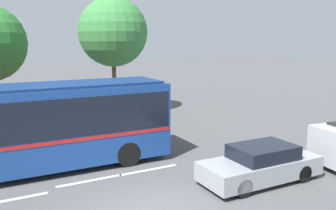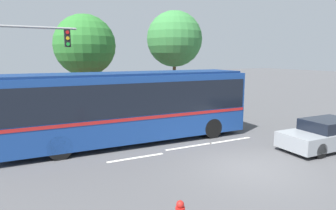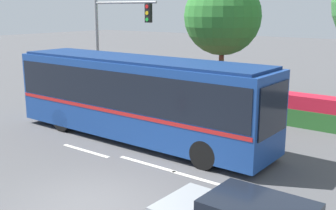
% 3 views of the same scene
% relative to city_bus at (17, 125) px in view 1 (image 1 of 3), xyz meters
% --- Properties ---
extents(city_bus, '(11.62, 2.62, 3.33)m').
position_rel_city_bus_xyz_m(city_bus, '(0.00, 0.00, 0.00)').
color(city_bus, navy).
rests_on(city_bus, ground).
extents(sedan_foreground, '(4.45, 1.80, 1.32)m').
position_rel_city_bus_xyz_m(sedan_foreground, '(7.46, -4.83, -1.27)').
color(sedan_foreground, gray).
rests_on(sedan_foreground, ground).
extents(flowering_hedge, '(10.80, 1.01, 1.43)m').
position_rel_city_bus_xyz_m(flowering_hedge, '(1.39, 6.09, -1.19)').
color(flowering_hedge, '#286028').
rests_on(flowering_hedge, ground).
extents(street_tree_centre, '(4.58, 4.58, 7.78)m').
position_rel_city_bus_xyz_m(street_tree_centre, '(7.04, 8.98, 3.58)').
color(street_tree_centre, brown).
rests_on(street_tree_centre, ground).
extents(lane_stripe_near, '(2.40, 0.16, 0.01)m').
position_rel_city_bus_xyz_m(lane_stripe_near, '(2.11, -1.92, -1.89)').
color(lane_stripe_near, silver).
rests_on(lane_stripe_near, ground).
extents(lane_stripe_mid, '(2.40, 0.16, 0.01)m').
position_rel_city_bus_xyz_m(lane_stripe_mid, '(-0.61, -2.26, -1.89)').
color(lane_stripe_mid, silver).
rests_on(lane_stripe_mid, ground).
extents(lane_stripe_far, '(2.40, 0.16, 0.01)m').
position_rel_city_bus_xyz_m(lane_stripe_far, '(4.42, -1.95, -1.89)').
color(lane_stripe_far, silver).
rests_on(lane_stripe_far, ground).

